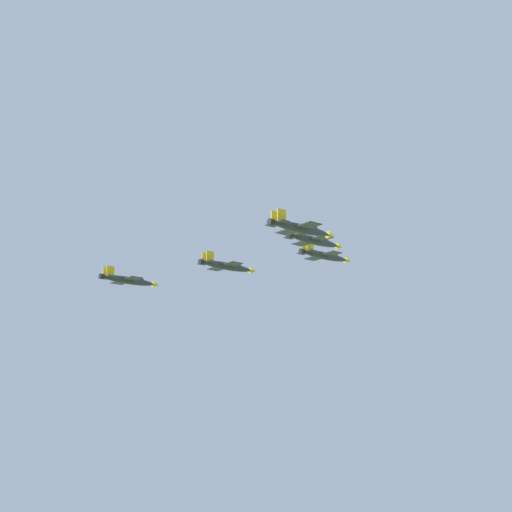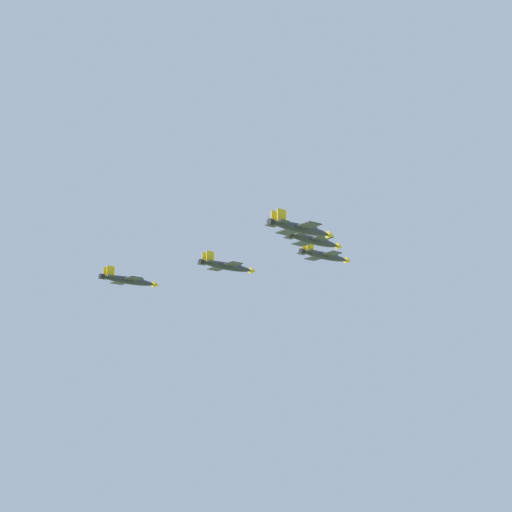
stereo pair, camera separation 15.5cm
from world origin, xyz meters
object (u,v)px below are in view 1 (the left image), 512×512
Objects in this scene: jet_lead at (325,256)px; jet_left_outer at (129,280)px; jet_left_wingman at (227,266)px; jet_right_wingman at (315,240)px; jet_right_outer at (301,228)px.

jet_left_outer is (-5.28, -48.84, -6.18)m from jet_lead.
jet_left_wingman is at bearing -40.13° from jet_left_outer.
jet_left_wingman reaches higher than jet_left_outer.
jet_left_wingman reaches higher than jet_right_wingman.
jet_right_wingman is at bearing -89.13° from jet_left_wingman.
jet_right_outer is at bearing -89.77° from jet_left_outer.
jet_left_outer is at bearing 110.48° from jet_right_wingman.
jet_left_wingman is 31.81m from jet_right_wingman.
jet_left_outer reaches higher than jet_right_outer.
jet_left_outer is at bearing 140.41° from jet_lead.
jet_right_wingman is 51.39m from jet_left_outer.
jet_lead is at bearing -39.49° from jet_left_wingman.
jet_lead is at bearing 41.49° from jet_right_outer.
jet_left_wingman is 51.41m from jet_right_outer.
jet_lead is 49.51m from jet_left_outer.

